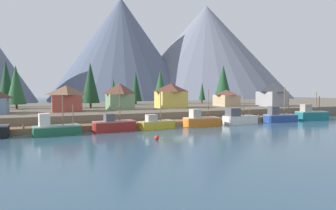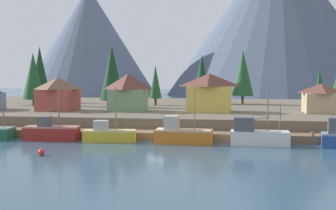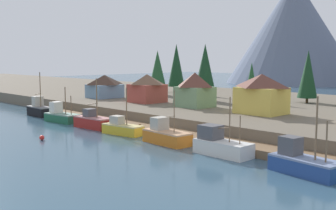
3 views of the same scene
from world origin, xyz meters
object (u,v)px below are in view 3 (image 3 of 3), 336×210
fishing_boat_black (39,110)px  fishing_boat_white (220,145)px  house_red (147,88)px  conifer_centre (176,65)px  fishing_boat_red (93,121)px  conifer_back_left (251,79)px  conifer_far_left (158,71)px  house_blue (105,86)px  fishing_boat_blue (304,163)px  conifer_near_left (308,74)px  fishing_boat_orange (166,135)px  conifer_back_right (205,70)px  fishing_boat_yellow (122,128)px  fishing_boat_green (62,116)px  house_green (195,89)px  channel_buoy (42,138)px  house_yellow (261,93)px

fishing_boat_black → fishing_boat_white: 46.33m
house_red → conifer_centre: conifer_centre is taller
fishing_boat_white → fishing_boat_red: bearing=-179.8°
conifer_back_left → conifer_far_left: 25.09m
fishing_boat_red → house_blue: fishing_boat_red is taller
fishing_boat_blue → conifer_far_left: 63.20m
conifer_near_left → conifer_centre: bearing=-178.9°
fishing_boat_orange → conifer_centre: 55.23m
conifer_back_right → conifer_back_left: bearing=39.1°
fishing_boat_orange → conifer_back_right: bearing=124.6°
fishing_boat_yellow → house_red: (-14.42, 17.44, 4.48)m
conifer_near_left → conifer_back_left: (-8.87, -6.61, -1.02)m
fishing_boat_yellow → house_red: size_ratio=1.11×
fishing_boat_blue → fishing_boat_red: bearing=-173.3°
fishing_boat_red → conifer_near_left: 43.98m
fishing_boat_yellow → conifer_far_left: 39.89m
fishing_boat_yellow → conifer_back_right: (-7.70, 27.55, 8.15)m
fishing_boat_red → house_red: size_ratio=1.29×
fishing_boat_yellow → fishing_boat_orange: 9.61m
fishing_boat_green → house_green: size_ratio=1.17×
fishing_boat_orange → conifer_near_left: bearing=93.9°
fishing_boat_white → conifer_far_left: bearing=145.7°
fishing_boat_orange → conifer_far_left: size_ratio=0.67×
conifer_centre → conifer_far_left: (3.04, -9.40, -1.12)m
channel_buoy → house_yellow: bearing=62.4°
fishing_boat_black → conifer_near_left: conifer_near_left is taller
conifer_back_left → conifer_back_right: conifer_back_right is taller
fishing_boat_yellow → fishing_boat_green: bearing=172.2°
fishing_boat_black → fishing_boat_red: 19.53m
fishing_boat_red → conifer_back_left: conifer_back_left is taller
fishing_boat_orange → house_yellow: bearing=86.3°
house_green → channel_buoy: (-1.97, -29.41, -5.40)m
channel_buoy → fishing_boat_orange: bearing=38.7°
fishing_boat_green → fishing_boat_blue: bearing=-6.8°
fishing_boat_green → fishing_boat_blue: 47.34m
house_yellow → fishing_boat_red: bearing=-135.5°
house_red → channel_buoy: (10.29, -28.37, -5.08)m
house_blue → conifer_back_right: size_ratio=0.61×
fishing_boat_red → house_blue: bearing=135.8°
fishing_boat_green → channel_buoy: bearing=-45.3°
fishing_boat_blue → conifer_back_left: bearing=138.9°
fishing_boat_orange → conifer_far_left: bearing=141.6°
fishing_boat_white → house_green: house_green is taller
fishing_boat_black → house_green: house_green is taller
conifer_far_left → channel_buoy: size_ratio=15.43×
house_yellow → house_blue: (-40.28, -2.35, -0.63)m
fishing_boat_red → house_red: house_red is taller
fishing_boat_black → fishing_boat_blue: bearing=0.1°
fishing_boat_red → fishing_boat_blue: fishing_boat_red is taller
fishing_boat_orange → conifer_back_right: conifer_back_right is taller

